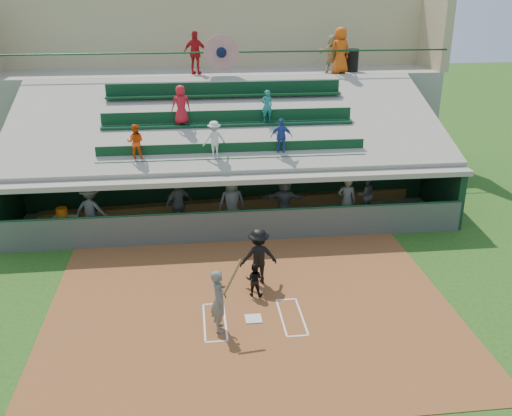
{
  "coord_description": "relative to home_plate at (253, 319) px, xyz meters",
  "views": [
    {
      "loc": [
        -1.45,
        -12.88,
        8.29
      ],
      "look_at": [
        0.48,
        3.5,
        1.8
      ],
      "focal_mm": 40.0,
      "sensor_mm": 36.0,
      "label": 1
    }
  ],
  "objects": [
    {
      "name": "white_table",
      "position": [
        -5.91,
        5.94,
        0.37
      ],
      "size": [
        0.86,
        0.66,
        0.72
      ],
      "primitive_type": "cube",
      "rotation": [
        0.0,
        0.0,
        -0.05
      ],
      "color": "silver",
      "rests_on": "dugout_floor"
    },
    {
      "name": "batters_box_chalk",
      "position": [
        0.0,
        0.0,
        -0.01
      ],
      "size": [
        2.65,
        1.85,
        0.01
      ],
      "color": "white",
      "rests_on": "dirt_slab"
    },
    {
      "name": "concourse_staff_b",
      "position": [
        5.22,
        12.2,
        5.56
      ],
      "size": [
        1.11,
        0.89,
        1.98
      ],
      "primitive_type": "imported",
      "rotation": [
        0.0,
        0.0,
        3.44
      ],
      "color": "#DB4E0C",
      "rests_on": "concourse_slab"
    },
    {
      "name": "trash_bin",
      "position": [
        5.91,
        12.83,
        5.06
      ],
      "size": [
        0.66,
        0.66,
        0.99
      ],
      "primitive_type": "cylinder",
      "color": "black",
      "rests_on": "concourse_slab"
    },
    {
      "name": "dugout_player_d",
      "position": [
        1.87,
        6.41,
        0.88
      ],
      "size": [
        1.68,
        0.77,
        1.74
      ],
      "primitive_type": "imported",
      "rotation": [
        0.0,
        0.0,
        2.98
      ],
      "color": "#555853",
      "rests_on": "dugout_floor"
    },
    {
      "name": "concourse_staff_a",
      "position": [
        -1.08,
        12.72,
        5.49
      ],
      "size": [
        1.17,
        0.82,
        1.84
      ],
      "primitive_type": "imported",
      "rotation": [
        0.0,
        0.0,
        2.76
      ],
      "color": "red",
      "rests_on": "concourse_slab"
    },
    {
      "name": "concourse_slab",
      "position": [
        0.0,
        13.5,
        2.26
      ],
      "size": [
        20.0,
        3.0,
        4.6
      ],
      "primitive_type": "cube",
      "color": "gray",
      "rests_on": "ground"
    },
    {
      "name": "ground",
      "position": [
        0.0,
        0.0,
        -0.04
      ],
      "size": [
        100.0,
        100.0,
        0.0
      ],
      "primitive_type": "plane",
      "color": "#214A14",
      "rests_on": "ground"
    },
    {
      "name": "dugout_player_a",
      "position": [
        -4.99,
        6.04,
        0.94
      ],
      "size": [
        1.36,
        1.02,
        1.88
      ],
      "primitive_type": "imported",
      "rotation": [
        0.0,
        0.0,
        2.85
      ],
      "color": "#565853",
      "rests_on": "dugout_floor"
    },
    {
      "name": "concourse_staff_c",
      "position": [
        4.97,
        12.64,
        5.38
      ],
      "size": [
        1.58,
        1.01,
        1.63
      ],
      "primitive_type": "imported",
      "rotation": [
        0.0,
        0.0,
        2.76
      ],
      "color": "tan",
      "rests_on": "concourse_slab"
    },
    {
      "name": "grandstand",
      "position": [
        -0.01,
        10.51,
        2.23
      ],
      "size": [
        20.4,
        10.4,
        7.8
      ],
      "color": "#4E534E",
      "rests_on": "ground"
    },
    {
      "name": "dugout_player_b",
      "position": [
        -1.98,
        6.35,
        0.93
      ],
      "size": [
        1.16,
        0.92,
        1.84
      ],
      "primitive_type": "imported",
      "rotation": [
        0.0,
        0.0,
        3.65
      ],
      "color": "#565853",
      "rests_on": "dugout_floor"
    },
    {
      "name": "home_umpire",
      "position": [
        0.38,
        2.0,
        0.84
      ],
      "size": [
        1.16,
        0.73,
        1.71
      ],
      "primitive_type": "imported",
      "rotation": [
        0.0,
        0.0,
        3.23
      ],
      "color": "black",
      "rests_on": "dirt_slab"
    },
    {
      "name": "dirt_slab",
      "position": [
        0.0,
        0.5,
        -0.03
      ],
      "size": [
        11.0,
        9.0,
        0.02
      ],
      "primitive_type": "cube",
      "color": "brown",
      "rests_on": "ground"
    },
    {
      "name": "dugout_floor",
      "position": [
        0.0,
        6.75,
        -0.02
      ],
      "size": [
        16.0,
        3.5,
        0.04
      ],
      "primitive_type": "cube",
      "color": "gray",
      "rests_on": "ground"
    },
    {
      "name": "dugout_player_f",
      "position": [
        5.06,
        6.85,
        0.8
      ],
      "size": [
        0.9,
        0.79,
        1.58
      ],
      "primitive_type": "imported",
      "rotation": [
        0.0,
        0.0,
        3.42
      ],
      "color": "#545652",
      "rests_on": "dugout_floor"
    },
    {
      "name": "batter_at_plate",
      "position": [
        -0.91,
        -0.35,
        0.83
      ],
      "size": [
        0.84,
        0.73,
        1.95
      ],
      "color": "#545652",
      "rests_on": "dirt_slab"
    },
    {
      "name": "home_plate",
      "position": [
        0.0,
        0.0,
        0.0
      ],
      "size": [
        0.43,
        0.43,
        0.03
      ],
      "primitive_type": "cube",
      "color": "silver",
      "rests_on": "dirt_slab"
    },
    {
      "name": "dugout_player_c",
      "position": [
        -0.08,
        6.16,
        0.97
      ],
      "size": [
        1.02,
        0.74,
        1.93
      ],
      "primitive_type": "imported",
      "rotation": [
        0.0,
        0.0,
        3.29
      ],
      "color": "#5D5F5A",
      "rests_on": "dugout_floor"
    },
    {
      "name": "catcher",
      "position": [
        0.16,
        1.26,
        0.48
      ],
      "size": [
        0.57,
        0.5,
        1.0
      ],
      "primitive_type": "imported",
      "rotation": [
        0.0,
        0.0,
        2.85
      ],
      "color": "black",
      "rests_on": "dirt_slab"
    },
    {
      "name": "dugout_bench",
      "position": [
        0.07,
        7.87,
        0.22
      ],
      "size": [
        14.4,
        1.68,
        0.43
      ],
      "primitive_type": "cube",
      "rotation": [
        0.0,
        0.0,
        0.09
      ],
      "color": "olive",
      "rests_on": "dugout_floor"
    },
    {
      "name": "dugout_player_e",
      "position": [
        4.1,
        6.01,
        0.91
      ],
      "size": [
        0.74,
        0.56,
        1.82
      ],
      "primitive_type": "imported",
      "rotation": [
        0.0,
        0.0,
        2.93
      ],
      "color": "#60625D",
      "rests_on": "dugout_floor"
    },
    {
      "name": "water_cooler",
      "position": [
        -5.96,
        5.95,
        0.92
      ],
      "size": [
        0.38,
        0.38,
        0.38
      ],
      "primitive_type": "cylinder",
      "color": "#D7630C",
      "rests_on": "white_table"
    }
  ]
}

